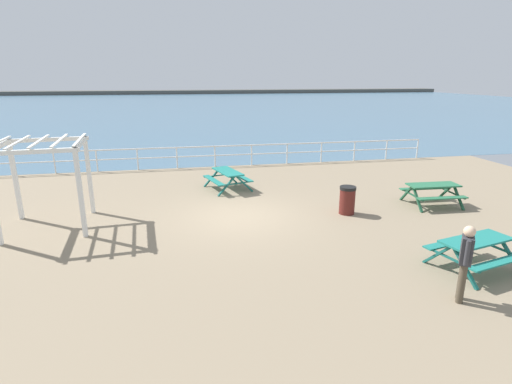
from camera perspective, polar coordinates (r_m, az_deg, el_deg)
name	(u,v)px	position (r m, az deg, el deg)	size (l,w,h in m)	color
ground_plane	(238,219)	(13.42, -2.53, -3.87)	(30.00, 24.00, 0.20)	gray
sea_band	(187,105)	(65.39, -9.85, 12.08)	(142.00, 90.00, 0.01)	#476B84
distant_shoreline	(181,94)	(108.31, -10.60, 13.62)	(142.00, 6.00, 1.80)	#4C4C47
seaward_railing	(215,152)	(20.64, -5.90, 5.67)	(23.07, 0.07, 1.08)	white
picnic_table_near_left	(433,189)	(15.69, 23.91, 0.34)	(1.88, 1.63, 0.80)	#286B47
picnic_table_near_right	(475,247)	(10.98, 28.80, -6.84)	(2.10, 1.88, 0.80)	#1E7A70
picnic_table_mid_centre	(228,175)	(16.43, -4.07, 2.39)	(1.93, 2.14, 0.80)	#1E7A70
visitor	(465,259)	(9.23, 27.69, -8.45)	(0.38, 0.44, 1.66)	#4C4233
lattice_pergola	(43,164)	(13.46, -28.15, 3.54)	(2.62, 2.73, 2.70)	white
litter_bin	(347,200)	(13.83, 12.89, -1.12)	(0.55, 0.55, 0.95)	#591E19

